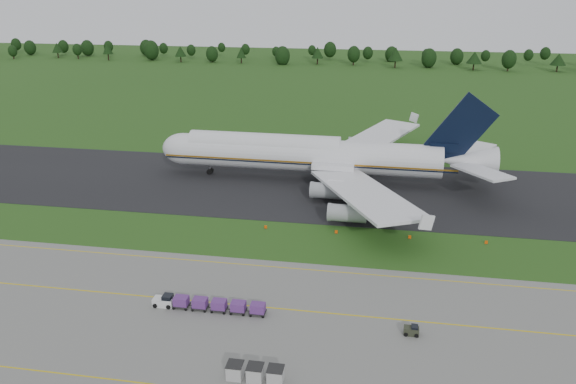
% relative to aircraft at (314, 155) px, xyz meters
% --- Properties ---
extents(ground, '(600.00, 600.00, 0.00)m').
position_rel_aircraft_xyz_m(ground, '(-1.36, -33.04, -6.20)').
color(ground, '#214815').
rests_on(ground, ground).
extents(apron, '(300.00, 52.00, 0.06)m').
position_rel_aircraft_xyz_m(apron, '(-1.36, -67.04, -6.17)').
color(apron, slate).
rests_on(apron, ground).
extents(taxiway, '(300.00, 40.00, 0.08)m').
position_rel_aircraft_xyz_m(taxiway, '(-1.36, -5.04, -6.16)').
color(taxiway, black).
rests_on(taxiway, ground).
extents(apron_markings, '(300.00, 30.20, 0.01)m').
position_rel_aircraft_xyz_m(apron_markings, '(-1.36, -60.02, -6.13)').
color(apron_markings, gold).
rests_on(apron_markings, apron).
extents(tree_line, '(529.38, 21.51, 11.96)m').
position_rel_aircraft_xyz_m(tree_line, '(10.72, 187.47, -0.20)').
color(tree_line, black).
rests_on(tree_line, ground).
extents(aircraft, '(76.80, 75.35, 21.70)m').
position_rel_aircraft_xyz_m(aircraft, '(0.00, 0.00, 0.00)').
color(aircraft, silver).
rests_on(aircraft, ground).
extents(baggage_train, '(16.26, 1.73, 1.66)m').
position_rel_aircraft_xyz_m(baggage_train, '(-8.05, -56.98, -5.24)').
color(baggage_train, silver).
rests_on(baggage_train, apron).
extents(utility_cart, '(1.97, 1.36, 1.07)m').
position_rel_aircraft_xyz_m(utility_cart, '(20.00, -58.24, -5.62)').
color(utility_cart, '#292D20').
rests_on(utility_cart, apron).
extents(uld_row, '(6.70, 1.90, 1.88)m').
position_rel_aircraft_xyz_m(uld_row, '(1.82, -70.27, -5.19)').
color(uld_row, '#ABABAB').
rests_on(uld_row, apron).
extents(edge_markers, '(40.16, 0.30, 0.60)m').
position_rel_aircraft_xyz_m(edge_markers, '(14.24, -28.43, -5.92)').
color(edge_markers, '#F24F07').
rests_on(edge_markers, ground).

